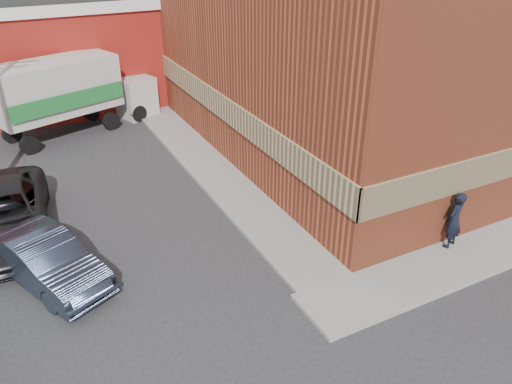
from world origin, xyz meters
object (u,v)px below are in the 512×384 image
brick_building (367,28)px  sedan (46,259)px  man (454,220)px  suv_a (2,214)px  box_truck (71,91)px

brick_building → sedan: bearing=-159.8°
brick_building → sedan: (-14.50, -5.34, -3.98)m
brick_building → sedan: brick_building is taller
man → suv_a: bearing=-48.7°
sedan → suv_a: bearing=82.5°
suv_a → sedan: bearing=-68.0°
brick_building → suv_a: bearing=-171.3°
man → box_truck: box_truck is taller
box_truck → sedan: bearing=-122.4°
sedan → suv_a: 3.10m
man → sedan: 11.59m
suv_a → box_truck: bearing=71.5°
man → suv_a: size_ratio=0.31×
man → suv_a: man is taller
brick_building → box_truck: brick_building is taller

